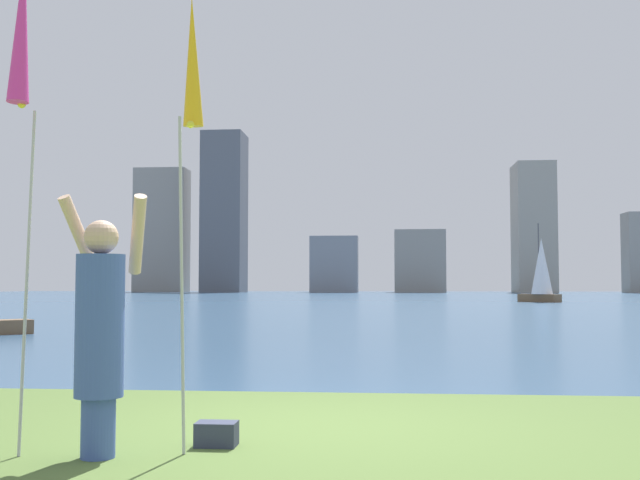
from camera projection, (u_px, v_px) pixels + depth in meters
ground at (380, 301)px, 57.55m from camera, size 120.00×138.00×0.12m
person at (100, 327)px, 5.72m from camera, size 0.72×0.53×1.95m
kite_flag_left at (22, 37)px, 5.78m from camera, size 0.16×0.37×3.82m
kite_flag_right at (192, 73)px, 6.07m from camera, size 0.16×0.49×3.55m
bag at (217, 434)px, 6.07m from camera, size 0.32×0.22×0.19m
sailboat_0 at (541, 271)px, 53.22m from camera, size 2.77×2.70×5.45m
skyline_tower_0 at (162, 230)px, 117.36m from camera, size 7.80×4.36×18.72m
skyline_tower_1 at (224, 213)px, 113.67m from camera, size 5.91×6.51×23.44m
skyline_tower_2 at (334, 264)px, 110.24m from camera, size 6.81×3.11×8.04m
skyline_tower_3 at (420, 261)px, 112.10m from camera, size 7.24×6.05×8.99m
skyline_tower_4 at (533, 228)px, 110.05m from camera, size 5.32×7.33×18.37m
skyline_tower_5 at (638, 253)px, 108.25m from camera, size 3.64×4.09×11.24m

